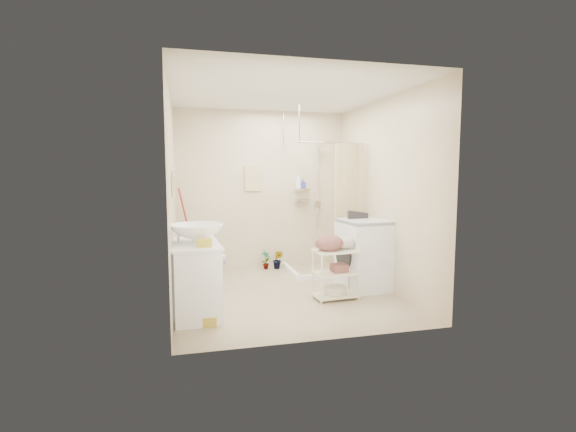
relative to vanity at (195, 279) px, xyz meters
name	(u,v)px	position (x,y,z in m)	size (l,w,h in m)	color
floor	(284,293)	(1.16, 0.57, -0.41)	(3.20, 3.20, 0.00)	tan
ceiling	(284,92)	(1.16, 0.57, 2.19)	(2.80, 3.20, 0.04)	silver
wall_back	(262,190)	(1.16, 2.17, 0.89)	(2.80, 0.04, 2.60)	beige
wall_front	(325,204)	(1.16, -1.03, 0.89)	(2.80, 0.04, 2.60)	beige
wall_left	(172,197)	(-0.24, 0.57, 0.89)	(0.04, 3.20, 2.60)	beige
wall_right	(383,194)	(2.56, 0.57, 0.89)	(0.04, 3.20, 2.60)	beige
vanity	(195,279)	(0.00, 0.00, 0.00)	(0.52, 0.93, 0.82)	white
sink	(197,233)	(0.03, 0.04, 0.51)	(0.59, 0.59, 0.20)	white
counter_basket	(204,243)	(0.09, -0.28, 0.45)	(0.16, 0.12, 0.09)	gold
floor_basket	(208,319)	(0.11, -0.38, -0.34)	(0.27, 0.21, 0.14)	#E4D04B
toilet	(202,260)	(0.12, 1.26, -0.05)	(0.40, 0.70, 0.71)	silver
mop	(186,231)	(-0.09, 2.02, 0.26)	(0.13, 0.13, 1.34)	#A51F1A
potted_plant_a	(266,260)	(1.18, 1.98, -0.25)	(0.16, 0.11, 0.31)	brown
potted_plant_b	(278,260)	(1.38, 1.96, -0.25)	(0.17, 0.14, 0.31)	brown
hanging_towel	(253,178)	(1.01, 2.15, 1.09)	(0.28, 0.03, 0.42)	beige
towel_ring	(173,183)	(-0.22, 0.37, 1.06)	(0.04, 0.22, 0.34)	beige
tp_holder	(177,243)	(-0.20, 0.62, 0.31)	(0.08, 0.12, 0.14)	white
shower	(321,207)	(2.01, 1.62, 0.64)	(1.10, 1.10, 2.10)	white
shampoo_bottle_a	(298,181)	(1.77, 2.10, 1.04)	(0.10, 0.10, 0.26)	white
shampoo_bottle_b	(303,184)	(1.85, 2.09, 0.99)	(0.07, 0.07, 0.16)	#35429B
washing_machine	(366,254)	(2.30, 0.53, 0.07)	(0.65, 0.67, 0.95)	white
laundry_rack	(336,269)	(1.73, 0.18, -0.03)	(0.55, 0.32, 0.75)	white
ironing_board	(358,249)	(2.20, 0.57, 0.14)	(0.31, 0.09, 1.09)	black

